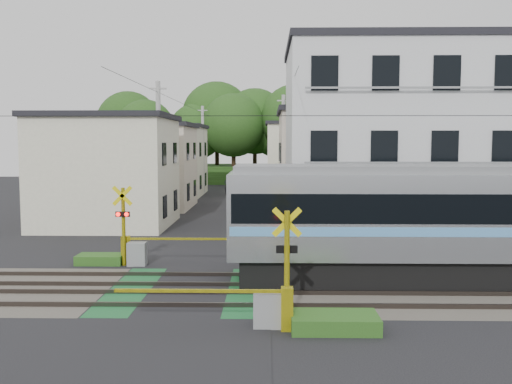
{
  "coord_description": "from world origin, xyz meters",
  "views": [
    {
      "loc": [
        2.51,
        -17.86,
        4.72
      ],
      "look_at": [
        2.04,
        5.0,
        2.72
      ],
      "focal_mm": 40.0,
      "sensor_mm": 36.0,
      "label": 1
    }
  ],
  "objects_px": {
    "pedestrian": "(228,186)",
    "crossing_signal_far": "(135,247)",
    "crossing_signal_near": "(271,300)",
    "apartment_block": "(393,144)"
  },
  "relations": [
    {
      "from": "crossing_signal_near",
      "to": "apartment_block",
      "type": "bearing_deg",
      "value": 65.78
    },
    {
      "from": "crossing_signal_near",
      "to": "crossing_signal_far",
      "type": "relative_size",
      "value": 1.0
    },
    {
      "from": "crossing_signal_near",
      "to": "pedestrian",
      "type": "relative_size",
      "value": 2.83
    },
    {
      "from": "crossing_signal_far",
      "to": "apartment_block",
      "type": "bearing_deg",
      "value": 27.78
    },
    {
      "from": "pedestrian",
      "to": "crossing_signal_far",
      "type": "bearing_deg",
      "value": 91.46
    },
    {
      "from": "apartment_block",
      "to": "crossing_signal_far",
      "type": "bearing_deg",
      "value": -152.22
    },
    {
      "from": "crossing_signal_far",
      "to": "apartment_block",
      "type": "relative_size",
      "value": 0.46
    },
    {
      "from": "crossing_signal_near",
      "to": "crossing_signal_far",
      "type": "xyz_separation_m",
      "value": [
        -5.17,
        7.31,
        0.0
      ]
    },
    {
      "from": "apartment_block",
      "to": "pedestrian",
      "type": "distance_m",
      "value": 25.72
    },
    {
      "from": "apartment_block",
      "to": "pedestrian",
      "type": "bearing_deg",
      "value": 112.15
    }
  ]
}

